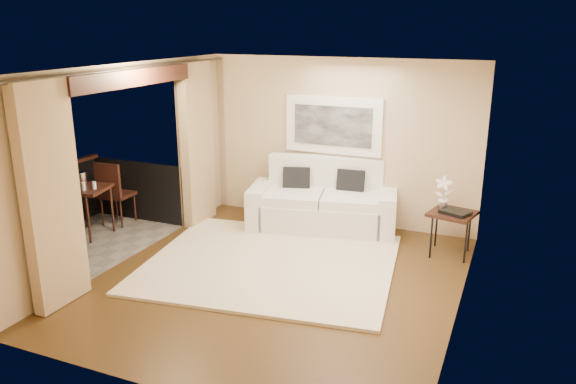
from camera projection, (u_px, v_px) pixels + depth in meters
The scene contains 18 objects.
floor at pixel (278, 280), 7.29m from camera, with size 5.00×5.00×0.00m, color #4D3416.
room_shell at pixel (129, 77), 7.36m from camera, with size 5.00×6.40×5.00m.
balcony at pixel (78, 232), 8.48m from camera, with size 1.81×2.60×1.17m.
curtains at pixel (137, 165), 7.69m from camera, with size 0.16×4.80×2.64m.
artwork at pixel (333, 126), 9.04m from camera, with size 1.62×0.07×0.92m.
rug at pixel (271, 263), 7.76m from camera, with size 3.33×2.90×0.04m, color beige.
sofa at pixel (323, 204), 9.08m from camera, with size 2.48×1.46×1.12m.
side_table at pixel (452, 216), 7.94m from camera, with size 0.71×0.71×0.64m.
tray at pixel (455, 212), 7.85m from camera, with size 0.38×0.28×0.05m, color black.
orchid at pixel (443, 192), 8.04m from camera, with size 0.25×0.17×0.47m, color white.
bistro_table at pixel (85, 192), 8.66m from camera, with size 0.79×0.79×0.78m.
balcony_chair_far at pixel (112, 189), 9.10m from camera, with size 0.48×0.49×1.07m.
balcony_chair_near at pixel (34, 209), 8.09m from camera, with size 0.54×0.54×1.08m.
ice_bucket at pixel (81, 178), 8.78m from camera, with size 0.18×0.18×0.20m, color silver.
candle at pixel (94, 184), 8.69m from camera, with size 0.06×0.06×0.07m, color red.
vase at pixel (74, 184), 8.49m from camera, with size 0.04×0.04×0.18m, color white.
glass_a at pixel (84, 186), 8.48m from camera, with size 0.06×0.06×0.12m, color silver.
glass_b at pixel (94, 185), 8.54m from camera, with size 0.06×0.06×0.12m, color white.
Camera 1 is at (2.72, -6.07, 3.20)m, focal length 35.00 mm.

